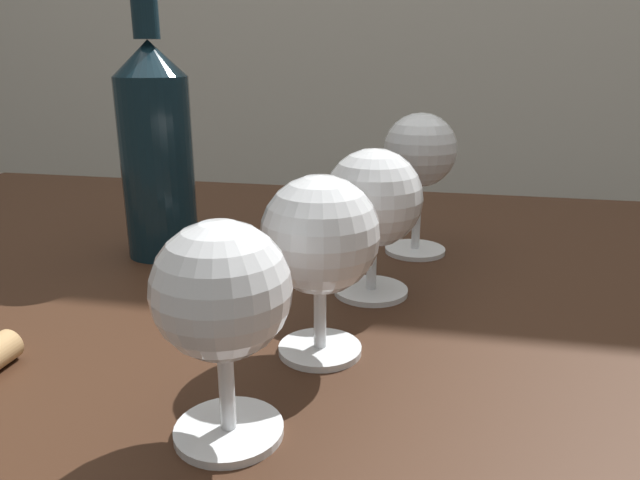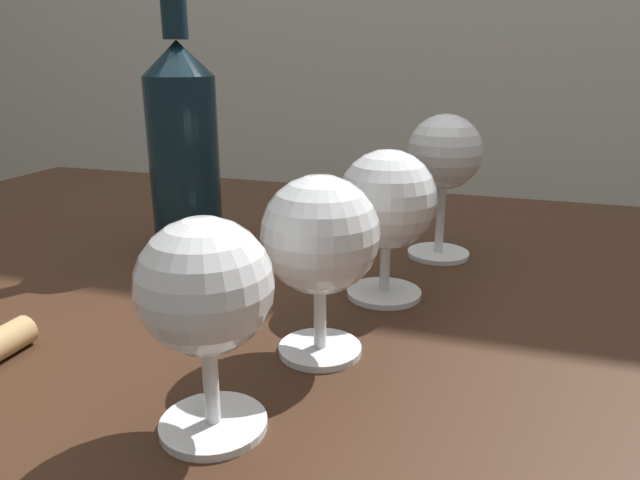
{
  "view_description": "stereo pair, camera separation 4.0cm",
  "coord_description": "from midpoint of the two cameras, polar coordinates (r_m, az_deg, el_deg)",
  "views": [
    {
      "loc": [
        0.09,
        -0.53,
        0.92
      ],
      "look_at": [
        0.01,
        -0.16,
        0.8
      ],
      "focal_mm": 33.15,
      "sensor_mm": 36.0,
      "label": 1
    },
    {
      "loc": [
        0.13,
        -0.52,
        0.92
      ],
      "look_at": [
        0.01,
        -0.16,
        0.8
      ],
      "focal_mm": 33.15,
      "sensor_mm": 36.0,
      "label": 2
    }
  ],
  "objects": [
    {
      "name": "wine_bottle",
      "position": [
        0.64,
        -17.33,
        8.81
      ],
      "size": [
        0.07,
        0.07,
        0.31
      ],
      "color": "#0F232D",
      "rests_on": "dining_table"
    },
    {
      "name": "dining_table",
      "position": [
        0.61,
        0.35,
        -11.43
      ],
      "size": [
        1.38,
        0.77,
        0.72
      ],
      "color": "#382114",
      "rests_on": "ground_plane"
    },
    {
      "name": "wine_glass_chardonnay",
      "position": [
        0.4,
        -2.87,
        0.2
      ],
      "size": [
        0.08,
        0.08,
        0.13
      ],
      "color": "white",
      "rests_on": "dining_table"
    },
    {
      "name": "wine_glass_merlot",
      "position": [
        0.32,
        -13.08,
        -5.25
      ],
      "size": [
        0.08,
        0.08,
        0.13
      ],
      "color": "white",
      "rests_on": "dining_table"
    },
    {
      "name": "wine_glass_amber",
      "position": [
        0.51,
        2.92,
        3.8
      ],
      "size": [
        0.09,
        0.09,
        0.13
      ],
      "color": "white",
      "rests_on": "dining_table"
    },
    {
      "name": "wine_glass_pinot",
      "position": [
        0.62,
        7.78,
        8.07
      ],
      "size": [
        0.08,
        0.08,
        0.15
      ],
      "color": "white",
      "rests_on": "dining_table"
    }
  ]
}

